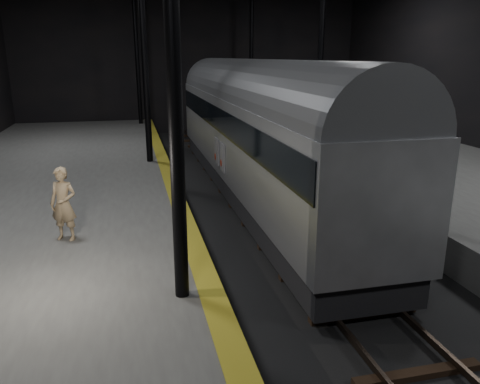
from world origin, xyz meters
name	(u,v)px	position (x,y,z in m)	size (l,w,h in m)	color
ground	(298,245)	(0.00, 0.00, 0.00)	(44.00, 44.00, 0.00)	black
platform_left	(20,254)	(-7.50, 0.00, 0.50)	(9.00, 43.80, 1.00)	#4B4B49
tactile_strip	(186,222)	(-3.25, 0.00, 1.00)	(0.50, 43.80, 0.01)	#9C931C
track	(298,243)	(0.00, 0.00, 0.07)	(2.40, 43.00, 0.24)	#3F3328
train	(254,125)	(0.00, 4.99, 2.85)	(2.87, 19.11, 5.11)	#929499
woman	(63,204)	(-6.23, -0.57, 1.90)	(0.66, 0.43, 1.81)	tan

